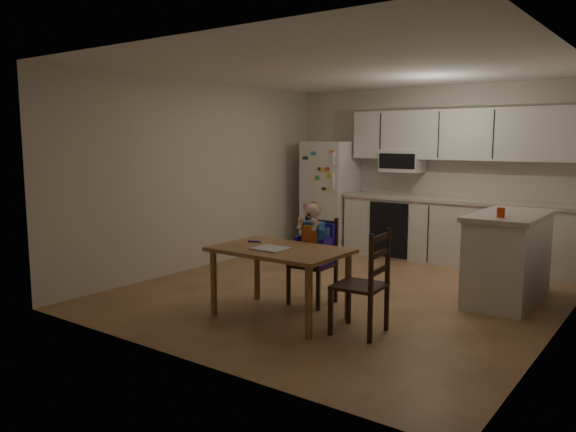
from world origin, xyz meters
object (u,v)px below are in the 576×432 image
Objects in this scene: kitchen_island at (508,257)px; chair_booster at (315,243)px; dining_table at (280,258)px; red_cup at (501,213)px; refrigerator at (330,195)px; chair_side at (369,276)px.

chair_booster reaches higher than kitchen_island.
chair_booster is (-0.00, 0.61, 0.05)m from dining_table.
kitchen_island is 2.50m from dining_table.
chair_booster reaches higher than red_cup.
chair_side is (2.45, -3.28, -0.31)m from refrigerator.
refrigerator is at bearing 155.08° from kitchen_island.
kitchen_island is 1.37× the size of chair_side.
kitchen_island is 13.06× the size of red_cup.
red_cup is (0.01, -0.39, 0.53)m from kitchen_island.
kitchen_island is at bearing 154.02° from chair_side.
dining_table is at bearing -131.37° from kitchen_island.
chair_booster reaches higher than dining_table.
red_cup is 2.26m from dining_table.
red_cup is 0.10× the size of chair_side.
kitchen_island is at bearing -24.92° from refrigerator.
red_cup is at bearing 148.62° from chair_side.
refrigerator is at bearing 114.29° from dining_table.
refrigerator is 4.11m from chair_side.
red_cup reaches higher than kitchen_island.
chair_side is (0.94, 0.06, -0.06)m from dining_table.
chair_booster is at bearing -125.25° from chair_side.
refrigerator reaches higher than dining_table.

